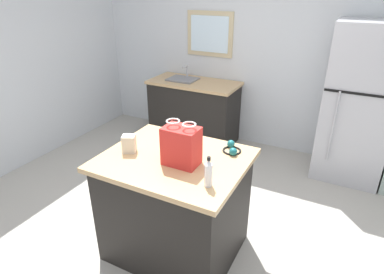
{
  "coord_description": "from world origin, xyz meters",
  "views": [
    {
      "loc": [
        1.01,
        -2.08,
        2.13
      ],
      "look_at": [
        -0.12,
        0.11,
        0.96
      ],
      "focal_mm": 30.43,
      "sensor_mm": 36.0,
      "label": 1
    }
  ],
  "objects_px": {
    "refrigerator": "(358,105)",
    "kitchen_island": "(175,205)",
    "small_box": "(129,144)",
    "ear_defenders": "(232,149)",
    "bottle": "(208,173)",
    "shopping_bag": "(181,146)"
  },
  "relations": [
    {
      "from": "kitchen_island",
      "to": "shopping_bag",
      "type": "bearing_deg",
      "value": -28.84
    },
    {
      "from": "shopping_bag",
      "to": "small_box",
      "type": "distance_m",
      "value": 0.47
    },
    {
      "from": "ear_defenders",
      "to": "refrigerator",
      "type": "bearing_deg",
      "value": 63.82
    },
    {
      "from": "bottle",
      "to": "ear_defenders",
      "type": "height_order",
      "value": "bottle"
    },
    {
      "from": "bottle",
      "to": "small_box",
      "type": "bearing_deg",
      "value": 168.95
    },
    {
      "from": "small_box",
      "to": "ear_defenders",
      "type": "bearing_deg",
      "value": 28.11
    },
    {
      "from": "refrigerator",
      "to": "ear_defenders",
      "type": "distance_m",
      "value": 1.92
    },
    {
      "from": "refrigerator",
      "to": "shopping_bag",
      "type": "relative_size",
      "value": 5.34
    },
    {
      "from": "ear_defenders",
      "to": "kitchen_island",
      "type": "bearing_deg",
      "value": -139.54
    },
    {
      "from": "small_box",
      "to": "ear_defenders",
      "type": "xyz_separation_m",
      "value": [
        0.72,
        0.38,
        -0.05
      ]
    },
    {
      "from": "refrigerator",
      "to": "ear_defenders",
      "type": "bearing_deg",
      "value": -116.18
    },
    {
      "from": "kitchen_island",
      "to": "small_box",
      "type": "relative_size",
      "value": 7.79
    },
    {
      "from": "shopping_bag",
      "to": "bottle",
      "type": "height_order",
      "value": "shopping_bag"
    },
    {
      "from": "shopping_bag",
      "to": "refrigerator",
      "type": "bearing_deg",
      "value": 61.94
    },
    {
      "from": "refrigerator",
      "to": "kitchen_island",
      "type": "bearing_deg",
      "value": -120.7
    },
    {
      "from": "kitchen_island",
      "to": "refrigerator",
      "type": "height_order",
      "value": "refrigerator"
    },
    {
      "from": "kitchen_island",
      "to": "refrigerator",
      "type": "bearing_deg",
      "value": 59.3
    },
    {
      "from": "bottle",
      "to": "kitchen_island",
      "type": "bearing_deg",
      "value": 150.01
    },
    {
      "from": "small_box",
      "to": "ear_defenders",
      "type": "height_order",
      "value": "small_box"
    },
    {
      "from": "kitchen_island",
      "to": "small_box",
      "type": "xyz_separation_m",
      "value": [
        -0.36,
        -0.08,
        0.52
      ]
    },
    {
      "from": "shopping_bag",
      "to": "ear_defenders",
      "type": "xyz_separation_m",
      "value": [
        0.26,
        0.36,
        -0.13
      ]
    },
    {
      "from": "bottle",
      "to": "ear_defenders",
      "type": "distance_m",
      "value": 0.54
    }
  ]
}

